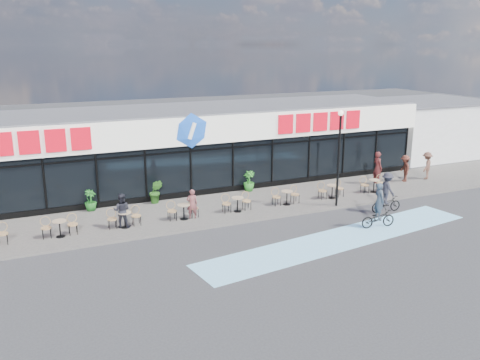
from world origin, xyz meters
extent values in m
plane|color=#28282B|center=(0.00, 0.00, 0.00)|extent=(120.00, 120.00, 0.00)
cube|color=#56524C|center=(0.00, 4.50, 0.05)|extent=(44.00, 5.00, 0.10)
cube|color=#74B5DB|center=(4.00, -1.50, 0.01)|extent=(14.17, 4.13, 0.01)
cube|color=black|center=(0.00, 10.00, 1.50)|extent=(30.00, 6.00, 3.00)
cube|color=white|center=(0.00, 9.85, 3.75)|extent=(30.60, 6.30, 1.50)
cube|color=#47474C|center=(0.00, 10.00, 4.55)|extent=(30.60, 6.30, 0.10)
cube|color=#0E419A|center=(0.00, 6.96, 3.05)|extent=(30.60, 0.08, 0.18)
cube|color=black|center=(0.00, 6.97, 2.65)|extent=(30.00, 0.06, 0.08)
cube|color=black|center=(0.00, 6.98, 0.20)|extent=(30.00, 0.10, 0.40)
cube|color=red|center=(-8.00, 6.70, 3.80)|extent=(5.63, 0.18, 1.10)
cube|color=red|center=(8.00, 6.70, 3.80)|extent=(5.63, 0.18, 1.10)
ellipsoid|color=blue|center=(0.00, 6.70, 3.80)|extent=(1.90, 0.24, 1.90)
cylinder|color=black|center=(-7.50, 6.97, 1.50)|extent=(0.10, 0.10, 3.00)
cylinder|color=black|center=(-5.00, 6.97, 1.50)|extent=(0.10, 0.10, 3.00)
cylinder|color=black|center=(-2.50, 6.97, 1.50)|extent=(0.10, 0.10, 3.00)
cylinder|color=black|center=(0.00, 6.97, 1.50)|extent=(0.10, 0.10, 3.00)
cylinder|color=black|center=(2.50, 6.97, 1.50)|extent=(0.10, 0.10, 3.00)
cylinder|color=black|center=(5.00, 6.97, 1.50)|extent=(0.10, 0.10, 3.00)
cylinder|color=black|center=(7.50, 6.97, 1.50)|extent=(0.10, 0.10, 3.00)
cylinder|color=black|center=(10.00, 6.97, 1.50)|extent=(0.10, 0.10, 3.00)
cylinder|color=black|center=(12.50, 6.97, 1.50)|extent=(0.10, 0.10, 3.00)
cylinder|color=black|center=(15.00, 6.97, 1.50)|extent=(0.10, 0.10, 3.00)
cube|color=silver|center=(20.50, 11.00, 2.00)|extent=(9.00, 7.00, 4.00)
cube|color=#47474C|center=(20.50, 11.00, 4.05)|extent=(9.20, 7.20, 0.12)
cylinder|color=black|center=(6.33, 2.30, 2.46)|extent=(0.12, 0.12, 4.72)
sphere|color=#FFF2CC|center=(6.33, 2.30, 4.92)|extent=(0.28, 0.28, 0.28)
cylinder|color=#9E8465|center=(-7.20, 3.51, 0.82)|extent=(0.60, 0.60, 0.04)
cylinder|color=black|center=(-7.20, 3.51, 0.47)|extent=(0.06, 0.06, 0.70)
cylinder|color=black|center=(-7.20, 3.51, 0.11)|extent=(0.40, 0.40, 0.02)
cylinder|color=#9E8465|center=(-4.39, 3.51, 0.82)|extent=(0.60, 0.60, 0.04)
cylinder|color=black|center=(-4.39, 3.51, 0.47)|extent=(0.06, 0.06, 0.70)
cylinder|color=black|center=(-4.39, 3.51, 0.11)|extent=(0.40, 0.40, 0.02)
cylinder|color=#9E8465|center=(-1.57, 3.51, 0.82)|extent=(0.60, 0.60, 0.04)
cylinder|color=black|center=(-1.57, 3.51, 0.47)|extent=(0.06, 0.06, 0.70)
cylinder|color=black|center=(-1.57, 3.51, 0.11)|extent=(0.40, 0.40, 0.02)
cylinder|color=#9E8465|center=(1.25, 3.51, 0.82)|extent=(0.60, 0.60, 0.04)
cylinder|color=black|center=(1.25, 3.51, 0.47)|extent=(0.06, 0.06, 0.70)
cylinder|color=black|center=(1.25, 3.51, 0.11)|extent=(0.40, 0.40, 0.02)
cylinder|color=#9E8465|center=(4.06, 3.51, 0.82)|extent=(0.60, 0.60, 0.04)
cylinder|color=black|center=(4.06, 3.51, 0.47)|extent=(0.06, 0.06, 0.70)
cylinder|color=black|center=(4.06, 3.51, 0.11)|extent=(0.40, 0.40, 0.02)
cylinder|color=#9E8465|center=(6.88, 3.51, 0.82)|extent=(0.60, 0.60, 0.04)
cylinder|color=black|center=(6.88, 3.51, 0.47)|extent=(0.06, 0.06, 0.70)
cylinder|color=black|center=(6.88, 3.51, 0.11)|extent=(0.40, 0.40, 0.02)
cylinder|color=#9E8465|center=(9.70, 3.51, 0.82)|extent=(0.60, 0.60, 0.04)
cylinder|color=black|center=(9.70, 3.51, 0.47)|extent=(0.06, 0.06, 0.70)
cylinder|color=black|center=(9.70, 3.51, 0.11)|extent=(0.40, 0.40, 0.02)
imported|color=#164D17|center=(-5.44, 6.70, 0.63)|extent=(0.83, 0.83, 1.07)
imported|color=#235317|center=(-2.10, 6.57, 0.74)|extent=(0.87, 0.81, 1.27)
imported|color=#20661D|center=(3.36, 6.68, 0.67)|extent=(0.91, 0.91, 1.15)
imported|color=brown|center=(-1.15, 3.48, 0.83)|extent=(0.58, 0.44, 1.45)
imported|color=black|center=(-4.48, 3.62, 0.90)|extent=(0.96, 0.87, 1.61)
imported|color=#421F17|center=(12.92, 4.67, 0.92)|extent=(0.96, 1.21, 1.63)
imported|color=#421717|center=(10.99, 4.87, 1.09)|extent=(0.53, 0.76, 1.98)
imported|color=brown|center=(14.57, 4.58, 0.95)|extent=(1.27, 1.14, 1.71)
imported|color=black|center=(6.37, -0.97, 0.44)|extent=(1.73, 0.79, 0.88)
imported|color=#2C3845|center=(6.37, -0.97, 1.29)|extent=(0.48, 0.66, 1.68)
imported|color=black|center=(8.20, 0.67, 0.43)|extent=(1.69, 0.72, 0.86)
imported|color=#22222B|center=(8.20, 0.67, 1.25)|extent=(0.68, 1.08, 1.60)
camera|label=1|loc=(-8.55, -18.62, 8.21)|focal=38.00mm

